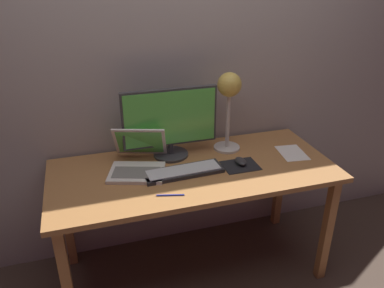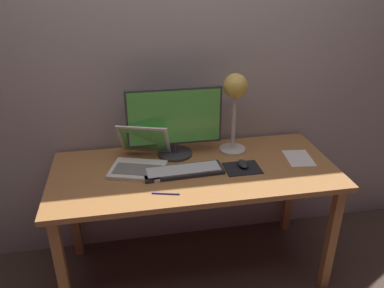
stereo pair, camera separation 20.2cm
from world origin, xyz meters
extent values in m
plane|color=#47382D|center=(0.00, 0.00, 0.00)|extent=(4.80, 4.80, 0.00)
cube|color=#A8A099|center=(0.00, 0.40, 1.30)|extent=(4.80, 0.06, 2.60)
cube|color=#A8703D|center=(0.00, 0.00, 0.72)|extent=(1.60, 0.70, 0.03)
cube|color=#A8703D|center=(-0.74, -0.29, 0.35)|extent=(0.05, 0.05, 0.71)
cube|color=#A8703D|center=(0.74, -0.29, 0.35)|extent=(0.05, 0.05, 0.71)
cube|color=#A8703D|center=(-0.74, 0.29, 0.35)|extent=(0.05, 0.05, 0.71)
cube|color=#A8703D|center=(0.74, 0.29, 0.35)|extent=(0.05, 0.05, 0.71)
cylinder|color=#38383A|center=(-0.08, 0.19, 0.75)|extent=(0.21, 0.21, 0.01)
cylinder|color=#38383A|center=(-0.08, 0.19, 0.79)|extent=(0.03, 0.03, 0.06)
cube|color=#38383A|center=(-0.08, 0.19, 0.99)|extent=(0.56, 0.03, 0.34)
cube|color=#59C64C|center=(-0.08, 0.18, 0.99)|extent=(0.53, 0.00, 0.32)
cube|color=#28282B|center=(-0.07, -0.04, 0.75)|extent=(0.45, 0.16, 0.02)
cube|color=silver|center=(-0.07, -0.04, 0.76)|extent=(0.41, 0.13, 0.01)
cube|color=silver|center=(-0.32, 0.03, 0.75)|extent=(0.35, 0.31, 0.02)
cube|color=slate|center=(-0.32, 0.01, 0.76)|extent=(0.28, 0.20, 0.00)
cube|color=silver|center=(-0.27, 0.19, 0.86)|extent=(0.32, 0.20, 0.20)
cube|color=#59C64C|center=(-0.27, 0.19, 0.86)|extent=(0.28, 0.18, 0.17)
cylinder|color=beige|center=(0.27, 0.18, 0.75)|extent=(0.16, 0.16, 0.01)
cylinder|color=silver|center=(0.27, 0.18, 0.94)|extent=(0.02, 0.02, 0.37)
sphere|color=gold|center=(0.27, 0.18, 1.15)|extent=(0.14, 0.14, 0.14)
sphere|color=#FFEAB2|center=(0.27, 0.17, 1.12)|extent=(0.05, 0.05, 0.05)
cube|color=black|center=(0.26, -0.05, 0.74)|extent=(0.20, 0.16, 0.00)
ellipsoid|color=#28282B|center=(0.27, -0.03, 0.76)|extent=(0.06, 0.10, 0.03)
cube|color=white|center=(0.63, 0.01, 0.74)|extent=(0.17, 0.23, 0.00)
cylinder|color=#2633A5|center=(-0.19, -0.23, 0.74)|extent=(0.14, 0.04, 0.01)
camera|label=1|loc=(-0.56, -1.80, 1.80)|focal=35.75mm
camera|label=2|loc=(-0.36, -1.85, 1.80)|focal=35.75mm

